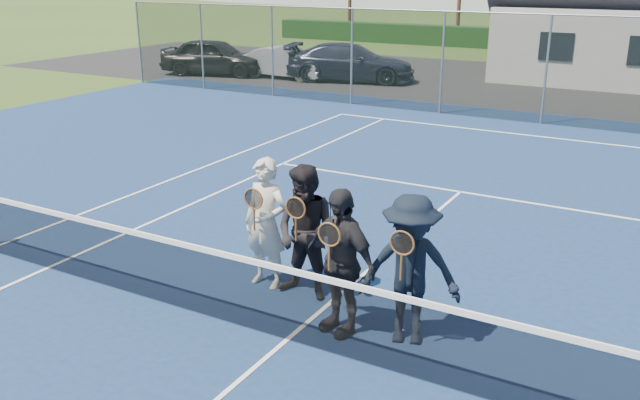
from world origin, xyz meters
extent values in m
plane|color=#324B1B|center=(0.00, 20.00, 0.00)|extent=(220.00, 220.00, 0.00)
cube|color=navy|center=(0.00, 0.00, 0.01)|extent=(30.00, 30.00, 0.02)
cube|color=black|center=(-4.00, 20.00, 0.01)|extent=(40.00, 12.00, 0.01)
cube|color=black|center=(0.00, 32.00, 0.55)|extent=(40.00, 1.20, 1.10)
imported|color=black|center=(-13.84, 16.53, 0.74)|extent=(4.68, 2.86, 1.49)
imported|color=#9A9CA2|center=(-10.80, 17.21, 0.61)|extent=(3.74, 1.38, 1.22)
imported|color=black|center=(-8.20, 17.79, 0.72)|extent=(5.31, 3.24, 1.44)
cube|color=white|center=(0.00, 11.88, 0.03)|extent=(10.97, 0.06, 0.01)
cube|color=white|center=(-4.12, 0.00, 0.03)|extent=(0.06, 23.77, 0.01)
cube|color=white|center=(0.00, 6.40, 0.03)|extent=(8.23, 0.06, 0.01)
cube|color=white|center=(0.00, 0.00, 0.03)|extent=(0.06, 12.80, 0.01)
cube|color=black|center=(0.00, 0.00, 0.48)|extent=(11.60, 0.02, 0.88)
cube|color=white|center=(0.00, 0.00, 0.93)|extent=(11.60, 0.03, 0.07)
cylinder|color=slate|center=(-15.00, 13.50, 1.50)|extent=(0.07, 0.07, 3.00)
cylinder|color=slate|center=(-12.00, 13.50, 1.50)|extent=(0.07, 0.07, 3.00)
cylinder|color=slate|center=(-9.00, 13.50, 1.50)|extent=(0.07, 0.07, 3.00)
cylinder|color=slate|center=(-6.00, 13.50, 1.50)|extent=(0.07, 0.07, 3.00)
cylinder|color=slate|center=(-3.00, 13.50, 1.50)|extent=(0.07, 0.07, 3.00)
cylinder|color=slate|center=(0.00, 13.50, 1.50)|extent=(0.07, 0.07, 3.00)
cube|color=black|center=(0.00, 13.50, 1.50)|extent=(30.00, 0.03, 3.00)
cylinder|color=slate|center=(0.00, 13.50, 3.00)|extent=(30.00, 0.04, 0.04)
cube|color=black|center=(-1.00, 19.98, 1.50)|extent=(1.20, 0.06, 1.00)
cylinder|color=#352113|center=(-16.00, 33.00, 1.93)|extent=(0.22, 0.22, 3.85)
cylinder|color=#3C2215|center=(-9.00, 33.00, 1.93)|extent=(0.22, 0.22, 3.85)
imported|color=beige|center=(-1.03, 1.13, 0.92)|extent=(0.68, 0.47, 1.80)
torus|color=brown|center=(-1.03, 0.86, 1.35)|extent=(0.29, 0.02, 0.29)
cylinder|color=black|center=(-1.03, 0.86, 1.35)|extent=(0.25, 0.00, 0.25)
cylinder|color=brown|center=(-1.03, 0.86, 1.07)|extent=(0.03, 0.03, 0.32)
imported|color=black|center=(-0.37, 1.10, 0.92)|extent=(0.88, 0.69, 1.80)
torus|color=brown|center=(-0.37, 0.83, 1.35)|extent=(0.29, 0.02, 0.29)
cylinder|color=black|center=(-0.37, 0.83, 1.35)|extent=(0.25, 0.00, 0.25)
cylinder|color=brown|center=(-0.37, 0.83, 1.07)|extent=(0.03, 0.03, 0.32)
imported|color=black|center=(0.42, 0.53, 0.92)|extent=(1.14, 0.72, 1.80)
torus|color=brown|center=(0.42, 0.26, 1.35)|extent=(0.29, 0.02, 0.29)
cylinder|color=black|center=(0.42, 0.26, 1.35)|extent=(0.25, 0.00, 0.25)
cylinder|color=brown|center=(0.42, 0.26, 1.07)|extent=(0.03, 0.03, 0.32)
imported|color=black|center=(1.22, 0.70, 0.92)|extent=(1.31, 0.99, 1.80)
torus|color=brown|center=(1.22, 0.43, 1.35)|extent=(0.29, 0.02, 0.29)
cylinder|color=black|center=(1.22, 0.43, 1.35)|extent=(0.25, 0.00, 0.25)
cylinder|color=brown|center=(1.22, 0.43, 1.07)|extent=(0.03, 0.03, 0.32)
camera|label=1|loc=(3.77, -5.91, 4.16)|focal=38.00mm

